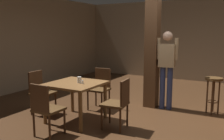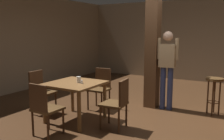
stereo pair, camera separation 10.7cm
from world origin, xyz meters
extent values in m
plane|color=#422816|center=(0.00, 0.00, 0.00)|extent=(10.80, 10.80, 0.00)
cube|color=gray|center=(0.00, 4.50, 1.40)|extent=(8.00, 0.10, 2.80)
cube|color=gray|center=(-4.00, 0.00, 1.40)|extent=(0.10, 9.00, 2.80)
cube|color=#4C301C|center=(-0.12, 0.85, 1.40)|extent=(0.28, 0.28, 2.80)
cube|color=brown|center=(-1.06, -0.75, 0.73)|extent=(0.96, 0.96, 0.04)
cylinder|color=brown|center=(-0.64, -0.34, 0.36)|extent=(0.07, 0.07, 0.71)
cylinder|color=brown|center=(-1.47, -0.34, 0.36)|extent=(0.07, 0.07, 0.71)
cylinder|color=brown|center=(-0.64, -1.16, 0.36)|extent=(0.07, 0.07, 0.71)
cylinder|color=brown|center=(-1.47, -1.16, 0.36)|extent=(0.07, 0.07, 0.71)
cube|color=#4C3319|center=(-0.22, -0.72, 0.45)|extent=(0.46, 0.46, 0.04)
cube|color=#422816|center=(-0.03, -0.70, 0.68)|extent=(0.07, 0.38, 0.45)
cylinder|color=#422816|center=(-0.37, -0.91, 0.23)|extent=(0.04, 0.04, 0.43)
cylinder|color=#422816|center=(-0.41, -0.56, 0.23)|extent=(0.04, 0.04, 0.43)
cylinder|color=#422816|center=(-0.03, -0.88, 0.23)|extent=(0.04, 0.04, 0.43)
cylinder|color=#422816|center=(-0.06, -0.53, 0.23)|extent=(0.04, 0.04, 0.43)
cube|color=#4C3319|center=(-1.02, -1.52, 0.45)|extent=(0.43, 0.43, 0.04)
cube|color=#422816|center=(-1.02, -1.72, 0.68)|extent=(0.38, 0.05, 0.45)
cylinder|color=#422816|center=(-1.19, -1.34, 0.23)|extent=(0.04, 0.04, 0.43)
cylinder|color=#422816|center=(-0.84, -1.35, 0.23)|extent=(0.04, 0.04, 0.43)
cylinder|color=#422816|center=(-1.20, -1.69, 0.23)|extent=(0.04, 0.04, 0.43)
cylinder|color=#422816|center=(-0.85, -1.70, 0.23)|extent=(0.04, 0.04, 0.43)
cube|color=#4C3319|center=(-1.06, 0.07, 0.45)|extent=(0.44, 0.44, 0.04)
cube|color=#422816|center=(-1.06, 0.26, 0.68)|extent=(0.38, 0.05, 0.45)
cylinder|color=#422816|center=(-0.87, -0.09, 0.23)|extent=(0.04, 0.04, 0.43)
cylinder|color=#422816|center=(-1.22, -0.11, 0.23)|extent=(0.04, 0.04, 0.43)
cylinder|color=#422816|center=(-0.89, 0.26, 0.23)|extent=(0.04, 0.04, 0.43)
cylinder|color=#422816|center=(-1.24, 0.24, 0.23)|extent=(0.04, 0.04, 0.43)
cube|color=#4C3319|center=(-1.89, -0.76, 0.45)|extent=(0.44, 0.44, 0.04)
cube|color=#422816|center=(-2.08, -0.77, 0.68)|extent=(0.05, 0.38, 0.45)
cylinder|color=#422816|center=(-1.72, -0.58, 0.23)|extent=(0.04, 0.04, 0.43)
cylinder|color=#422816|center=(-1.71, -0.93, 0.23)|extent=(0.04, 0.04, 0.43)
cylinder|color=#422816|center=(-2.07, -0.60, 0.23)|extent=(0.04, 0.04, 0.43)
cylinder|color=#422816|center=(-2.06, -0.95, 0.23)|extent=(0.04, 0.04, 0.43)
cylinder|color=beige|center=(-0.98, -0.73, 0.81)|extent=(0.08, 0.08, 0.12)
cylinder|color=silver|center=(-0.87, -0.78, 0.79)|extent=(0.03, 0.03, 0.07)
cube|color=tan|center=(0.23, 0.83, 1.20)|extent=(0.36, 0.23, 0.50)
sphere|color=tan|center=(0.23, 0.83, 1.61)|extent=(0.23, 0.23, 0.21)
cylinder|color=navy|center=(0.31, 0.84, 0.47)|extent=(0.13, 0.13, 0.95)
cylinder|color=navy|center=(0.15, 0.82, 0.47)|extent=(0.13, 0.13, 0.95)
cylinder|color=tan|center=(0.42, 0.85, 1.35)|extent=(0.09, 0.09, 0.46)
cylinder|color=tan|center=(0.04, 0.81, 1.35)|extent=(0.09, 0.09, 0.46)
cylinder|color=#4C3319|center=(1.19, 1.00, 0.75)|extent=(0.35, 0.35, 0.05)
torus|color=#422816|center=(1.19, 1.00, 0.26)|extent=(0.25, 0.25, 0.02)
cylinder|color=#422816|center=(1.19, 1.11, 0.36)|extent=(0.03, 0.03, 0.72)
cylinder|color=#422816|center=(1.19, 0.88, 0.36)|extent=(0.03, 0.03, 0.72)
cylinder|color=#422816|center=(1.31, 1.00, 0.36)|extent=(0.03, 0.03, 0.72)
cylinder|color=#422816|center=(1.08, 1.00, 0.36)|extent=(0.03, 0.03, 0.72)
camera|label=1|loc=(1.82, -4.47, 1.73)|focal=40.00mm
camera|label=2|loc=(1.91, -4.41, 1.73)|focal=40.00mm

